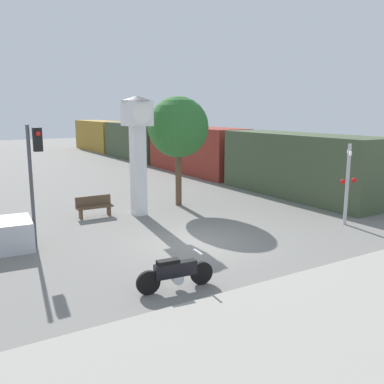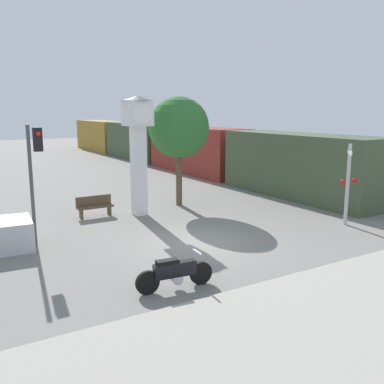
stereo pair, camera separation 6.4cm
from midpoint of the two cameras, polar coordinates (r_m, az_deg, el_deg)
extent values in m
plane|color=slate|center=(15.21, 0.44, -6.94)|extent=(120.00, 120.00, 0.00)
cube|color=#9E998E|center=(10.33, 22.26, -16.47)|extent=(36.00, 6.00, 0.10)
cylinder|color=black|center=(11.77, 1.35, -10.76)|extent=(0.64, 0.17, 0.64)
cylinder|color=black|center=(11.21, -5.79, -11.94)|extent=(0.64, 0.17, 0.64)
cube|color=black|center=(11.38, -2.14, -10.27)|extent=(1.18, 0.35, 0.38)
cube|color=black|center=(11.22, -3.15, -9.27)|extent=(0.61, 0.30, 0.11)
cylinder|color=silver|center=(11.50, -1.88, -11.46)|extent=(0.32, 0.24, 0.30)
cube|color=silver|center=(11.50, 0.85, -8.01)|extent=(0.11, 0.47, 0.04)
cube|color=white|center=(19.13, -7.03, 2.79)|extent=(0.57, 0.57, 3.97)
cube|color=white|center=(18.94, -7.21, 10.38)|extent=(1.08, 1.08, 1.08)
cylinder|color=white|center=(18.44, -6.50, 10.38)|extent=(0.87, 0.02, 0.87)
cone|color=#333338|center=(18.94, -7.26, 12.32)|extent=(1.30, 1.30, 0.20)
cube|color=#425138|center=(23.97, 14.30, 3.48)|extent=(2.80, 10.04, 3.40)
cube|color=maroon|center=(32.29, 0.73, 5.65)|extent=(2.80, 10.04, 3.40)
cube|color=#425138|center=(41.67, -7.06, 6.75)|extent=(2.80, 10.04, 3.40)
cube|color=olive|center=(51.54, -11.95, 7.38)|extent=(2.80, 10.04, 3.40)
cylinder|color=#47474C|center=(15.42, -20.48, 0.62)|extent=(0.12, 0.12, 4.18)
cube|color=black|center=(15.29, -19.77, 6.61)|extent=(0.28, 0.24, 0.80)
sphere|color=red|center=(15.13, -19.71, 7.34)|extent=(0.16, 0.16, 0.16)
cylinder|color=#B7B7BC|center=(18.49, 20.14, 0.90)|extent=(0.14, 0.14, 3.33)
cube|color=white|center=(18.32, 20.40, 4.95)|extent=(0.82, 0.82, 0.14)
sphere|color=red|center=(18.16, 19.60, 1.30)|extent=(0.20, 0.20, 0.20)
sphere|color=red|center=(18.70, 20.96, 1.47)|extent=(0.20, 0.20, 0.20)
cylinder|color=brown|center=(21.07, -1.66, 1.82)|extent=(0.30, 0.30, 2.66)
sphere|color=#2D6B2D|center=(20.83, -1.70, 8.65)|extent=(2.94, 2.94, 2.94)
cube|color=brown|center=(19.34, -12.69, -1.94)|extent=(1.60, 0.44, 0.08)
cube|color=brown|center=(19.46, -12.89, -1.12)|extent=(1.60, 0.06, 0.44)
cube|color=brown|center=(19.21, -14.46, -2.86)|extent=(0.08, 0.35, 0.41)
cube|color=brown|center=(19.59, -10.88, -2.44)|extent=(0.08, 0.35, 0.41)
camera|label=1|loc=(0.03, -89.88, 0.02)|focal=40.00mm
camera|label=2|loc=(0.03, 90.12, -0.02)|focal=40.00mm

